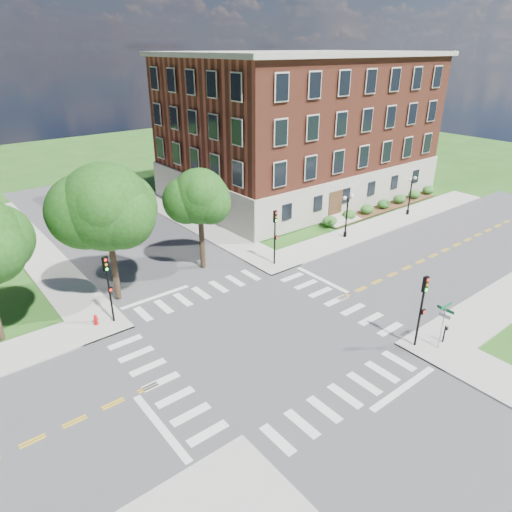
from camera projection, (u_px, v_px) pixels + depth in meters
ground at (261, 336)px, 29.63m from camera, size 160.00×160.00×0.00m
road_ew at (261, 336)px, 29.62m from camera, size 90.00×12.00×0.01m
road_ns at (261, 336)px, 29.62m from camera, size 12.00×90.00×0.01m
sidewalk_ne at (281, 220)px, 49.23m from camera, size 34.00×34.00×0.12m
crosswalk_east at (336, 301)px, 33.70m from camera, size 2.20×10.20×0.02m
stop_bar_east at (322, 280)px, 36.74m from camera, size 0.40×5.50×0.00m
main_building at (300, 126)px, 55.35m from camera, size 30.60×22.40×16.50m
shrub_row at (383, 209)px, 52.58m from camera, size 18.00×2.00×1.30m
tree_c at (106, 207)px, 30.97m from camera, size 6.10×6.10×10.13m
tree_d at (200, 197)px, 36.15m from camera, size 4.46×4.46×8.42m
traffic_signal_se at (422, 303)px, 27.23m from camera, size 0.32×0.35×4.80m
traffic_signal_ne at (275, 230)px, 37.89m from camera, size 0.37×0.44×4.80m
traffic_signal_nw at (108, 281)px, 29.72m from camera, size 0.37×0.42×4.80m
twin_lamp_west at (347, 213)px, 43.77m from camera, size 1.36×0.36×4.23m
twin_lamp_east at (410, 193)px, 49.70m from camera, size 1.36×0.36×4.23m
street_sign_pole at (444, 318)px, 27.34m from camera, size 1.10×1.10×3.10m
push_button_post at (445, 333)px, 28.52m from camera, size 0.14×0.21×1.20m
fire_hydrant at (96, 320)px, 30.49m from camera, size 0.35×0.35×0.75m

